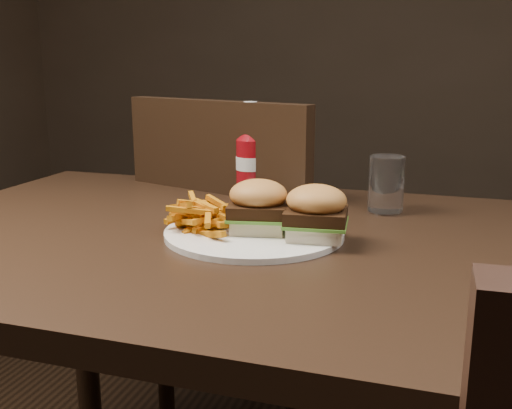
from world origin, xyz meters
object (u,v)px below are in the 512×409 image
(ketchup_bottle, at_px, (251,168))
(tumbler, at_px, (386,184))
(chair_far, at_px, (270,297))
(plate, at_px, (254,233))
(dining_table, at_px, (233,245))

(ketchup_bottle, xyz_separation_m, tumbler, (0.28, -0.05, -0.01))
(tumbler, bearing_deg, chair_far, 137.57)
(ketchup_bottle, distance_m, tumbler, 0.28)
(tumbler, bearing_deg, plate, -130.11)
(chair_far, distance_m, tumbler, 0.56)
(plate, height_order, ketchup_bottle, ketchup_bottle)
(ketchup_bottle, bearing_deg, plate, -70.46)
(plate, relative_size, ketchup_bottle, 2.45)
(dining_table, distance_m, ketchup_bottle, 0.28)
(plate, relative_size, tumbler, 2.85)
(dining_table, relative_size, plate, 4.12)
(chair_far, height_order, tumbler, tumbler)
(dining_table, height_order, tumbler, tumbler)
(dining_table, xyz_separation_m, ketchup_bottle, (-0.06, 0.27, 0.08))
(dining_table, xyz_separation_m, plate, (0.04, -0.00, 0.03))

